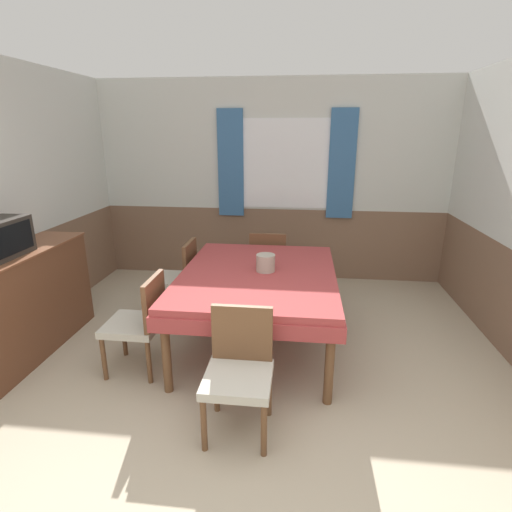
{
  "coord_description": "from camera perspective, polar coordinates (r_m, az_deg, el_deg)",
  "views": [
    {
      "loc": [
        0.42,
        -1.65,
        1.96
      ],
      "look_at": [
        0.02,
        1.74,
        0.88
      ],
      "focal_mm": 28.0,
      "sensor_mm": 36.0,
      "label": 1
    }
  ],
  "objects": [
    {
      "name": "wall_left",
      "position": [
        4.46,
        -31.24,
        6.47
      ],
      "size": [
        0.05,
        4.04,
        2.6
      ],
      "color": "silver",
      "rests_on": "ground_plane"
    },
    {
      "name": "chair_head_near",
      "position": [
        2.75,
        -2.39,
        -15.57
      ],
      "size": [
        0.44,
        0.44,
        0.84
      ],
      "rotation": [
        0.0,
        0.0,
        3.14
      ],
      "color": "brown",
      "rests_on": "ground_plane"
    },
    {
      "name": "ground_plane",
      "position": [
        2.6,
        -5.75,
        -31.61
      ],
      "size": [
        16.0,
        16.0,
        0.0
      ],
      "primitive_type": "plane",
      "color": "tan"
    },
    {
      "name": "dining_table",
      "position": [
        3.66,
        0.3,
        -3.73
      ],
      "size": [
        1.42,
        1.81,
        0.73
      ],
      "color": "#9E3838",
      "rests_on": "ground_plane"
    },
    {
      "name": "vase",
      "position": [
        3.63,
        1.38,
        -0.99
      ],
      "size": [
        0.17,
        0.17,
        0.16
      ],
      "color": "#A39989",
      "rests_on": "dining_table"
    },
    {
      "name": "wall_back",
      "position": [
        5.37,
        2.33,
        10.59
      ],
      "size": [
        4.96,
        0.09,
        2.6
      ],
      "color": "silver",
      "rests_on": "ground_plane"
    },
    {
      "name": "chair_head_window",
      "position": [
        4.77,
        1.79,
        -0.84
      ],
      "size": [
        0.44,
        0.44,
        0.84
      ],
      "color": "brown",
      "rests_on": "ground_plane"
    },
    {
      "name": "chair_left_far",
      "position": [
        4.4,
        -10.98,
        -2.77
      ],
      "size": [
        0.44,
        0.44,
        0.84
      ],
      "rotation": [
        0.0,
        0.0,
        1.57
      ],
      "color": "brown",
      "rests_on": "ground_plane"
    },
    {
      "name": "sideboard",
      "position": [
        4.17,
        -30.19,
        -5.71
      ],
      "size": [
        0.46,
        1.47,
        0.96
      ],
      "color": "brown",
      "rests_on": "ground_plane"
    },
    {
      "name": "chair_left_near",
      "position": [
        3.48,
        -16.2,
        -8.77
      ],
      "size": [
        0.44,
        0.44,
        0.84
      ],
      "rotation": [
        0.0,
        0.0,
        1.57
      ],
      "color": "brown",
      "rests_on": "ground_plane"
    }
  ]
}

